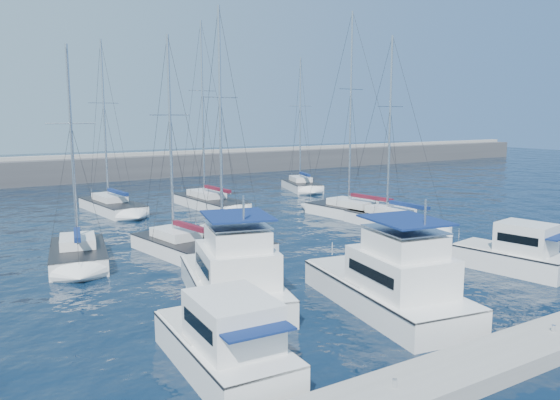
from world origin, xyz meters
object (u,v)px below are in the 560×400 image
motor_yacht_port_outer (226,345)px  motor_yacht_port_inner (234,279)px  motor_yacht_stbd_outer (516,255)px  sailboat_mid_d (357,212)px  sailboat_mid_b (179,246)px  sailboat_back_b (209,202)px  sailboat_mid_e (394,221)px  sailboat_back_a (112,206)px  sailboat_back_c (302,185)px  sailboat_mid_c (228,243)px  sailboat_mid_a (78,255)px  motor_yacht_stbd_inner (391,286)px

motor_yacht_port_outer → motor_yacht_port_inner: motor_yacht_port_inner is taller
motor_yacht_port_outer → motor_yacht_stbd_outer: (18.89, 2.33, 0.00)m
motor_yacht_port_outer → sailboat_mid_d: sailboat_mid_d is taller
motor_yacht_port_inner → sailboat_mid_b: size_ratio=0.68×
sailboat_mid_b → sailboat_back_b: (8.70, 14.71, 0.01)m
sailboat_mid_e → sailboat_back_b: bearing=114.3°
motor_yacht_port_inner → motor_yacht_stbd_outer: 15.99m
motor_yacht_port_outer → sailboat_back_a: sailboat_back_a is taller
sailboat_back_c → sailboat_mid_c: bearing=-116.0°
motor_yacht_stbd_outer → sailboat_mid_d: 16.99m
sailboat_mid_a → sailboat_mid_b: sailboat_mid_b is taller
sailboat_mid_a → sailboat_back_a: sailboat_back_a is taller
motor_yacht_stbd_inner → sailboat_back_b: sailboat_back_b is taller
sailboat_mid_c → sailboat_back_b: bearing=63.1°
sailboat_back_a → sailboat_back_c: (22.43, 3.02, 0.02)m
motor_yacht_stbd_inner → sailboat_back_a: 31.79m
sailboat_back_c → sailboat_mid_d: bearing=-91.8°
motor_yacht_stbd_outer → sailboat_back_a: 33.72m
sailboat_mid_d → sailboat_back_a: sailboat_mid_d is taller
sailboat_mid_b → sailboat_mid_c: size_ratio=0.88×
motor_yacht_port_inner → sailboat_mid_a: (-4.67, 10.84, -0.62)m
sailboat_mid_c → sailboat_mid_b: bearing=156.0°
sailboat_mid_b → sailboat_back_b: 17.09m
motor_yacht_stbd_outer → sailboat_mid_e: 12.57m
motor_yacht_stbd_outer → sailboat_mid_d: (2.58, 16.79, -0.41)m
motor_yacht_stbd_outer → sailboat_back_c: size_ratio=0.41×
sailboat_mid_b → sailboat_mid_d: sailboat_mid_d is taller
motor_yacht_stbd_inner → sailboat_mid_b: (-4.32, 14.28, -0.61)m
sailboat_mid_a → sailboat_back_c: (28.64, 19.19, 0.03)m
sailboat_back_c → motor_yacht_port_outer: bearing=-109.9°
motor_yacht_stbd_inner → motor_yacht_stbd_outer: motor_yacht_stbd_inner is taller
sailboat_mid_d → sailboat_back_c: (5.83, 16.90, 0.01)m
sailboat_mid_b → sailboat_mid_e: (17.01, -1.12, 0.00)m
sailboat_back_b → motor_yacht_stbd_outer: bearing=-82.3°
motor_yacht_stbd_outer → sailboat_mid_d: bearing=70.3°
sailboat_mid_a → sailboat_mid_d: size_ratio=0.75×
motor_yacht_port_inner → sailboat_mid_c: bearing=79.5°
sailboat_back_b → sailboat_back_c: bearing=17.7°
motor_yacht_port_outer → sailboat_back_b: bearing=69.3°
sailboat_mid_d → sailboat_mid_b: bearing=-177.0°
sailboat_mid_e → sailboat_mid_d: bearing=86.9°
sailboat_mid_e → sailboat_mid_a: bearing=171.1°
sailboat_back_b → sailboat_back_c: size_ratio=1.13×
sailboat_mid_d → sailboat_back_b: size_ratio=0.99×
sailboat_mid_c → sailboat_mid_e: size_ratio=1.05×
sailboat_mid_a → motor_yacht_stbd_outer: bearing=-24.8°
sailboat_mid_c → sailboat_back_a: 18.35m
motor_yacht_stbd_outer → sailboat_back_a: (-14.02, 30.67, -0.42)m
sailboat_back_a → sailboat_mid_e: bearing=-54.3°
motor_yacht_stbd_outer → sailboat_back_a: bearing=103.7°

